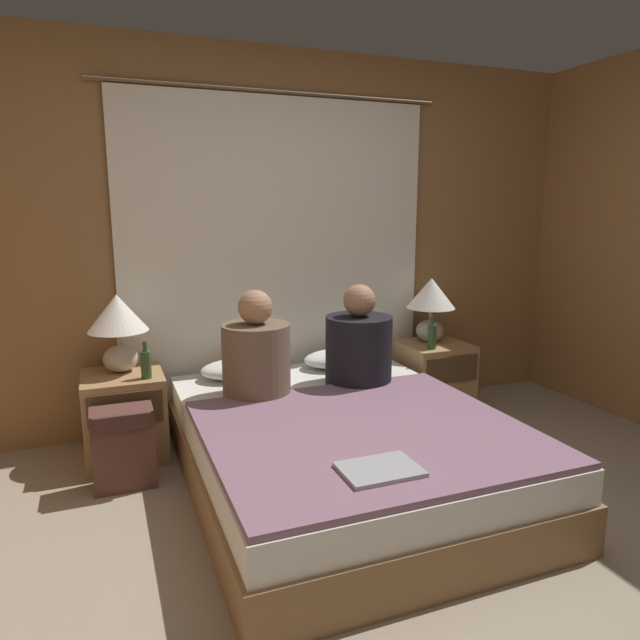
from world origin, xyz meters
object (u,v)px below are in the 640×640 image
Objects in this scene: nightstand_left at (125,416)px; beer_bottle_on_right_stand at (432,336)px; bed at (341,449)px; lamp_left at (118,322)px; person_left_in_bed at (256,355)px; person_right_in_bed at (359,346)px; nightstand_right at (433,378)px; beer_bottle_on_left_stand at (146,364)px; backpack_on_floor at (123,443)px; lamp_right at (431,300)px; pillow_left at (240,369)px; laptop_on_bed at (380,469)px; pillow_right at (340,358)px.

nightstand_left is 2.06m from beer_bottle_on_right_stand.
lamp_left reaches higher than bed.
person_left_in_bed is 0.65m from person_right_in_bed.
nightstand_right is 0.83× the size of person_right_in_bed.
beer_bottle_on_left_stand is at bearing -176.38° from nightstand_right.
person_right_in_bed reaches higher than backpack_on_floor.
lamp_right is at bearing 16.01° from person_left_in_bed.
pillow_left is at bearing -1.30° from lamp_left.
person_right_in_bed is 0.69m from beer_bottle_on_right_stand.
laptop_on_bed is at bearing -128.79° from nightstand_right.
beer_bottle_on_left_stand is 0.69× the size of laptop_on_bed.
nightstand_right is 1.11× the size of lamp_left.
pillow_right is at bearing -0.66° from lamp_left.
nightstand_right is 1.62× the size of laptop_on_bed.
pillow_left is 0.89m from backpack_on_floor.
backpack_on_floor is at bearing -168.11° from lamp_right.
nightstand_right is 2.36× the size of beer_bottle_on_left_stand.
pillow_left is 2.32× the size of beer_bottle_on_left_stand.
nightstand_right is at bearing 35.99° from bed.
pillow_right is (1.41, 0.05, 0.20)m from nightstand_left.
bed is 3.31× the size of person_right_in_bed.
lamp_right is (2.13, 0.07, 0.56)m from nightstand_left.
lamp_right is at bearing 1.30° from pillow_right.
lamp_right is at bearing 1.88° from nightstand_left.
backpack_on_floor is (-0.75, -0.44, -0.22)m from pillow_left.
nightstand_left is 1.62× the size of laptop_on_bed.
pillow_right is at bearing 175.75° from nightstand_right.
person_right_in_bed is (-0.76, -0.33, 0.38)m from nightstand_right.
nightstand_left is 0.89m from person_left_in_bed.
person_right_in_bed is at bearing -9.47° from beer_bottle_on_left_stand.
nightstand_left is at bearing 121.36° from laptop_on_bed.
person_right_in_bed is at bearing -156.25° from nightstand_right.
person_right_in_bed is (1.37, -0.40, -0.17)m from lamp_left.
nightstand_right is 1.94m from laptop_on_bed.
beer_bottle_on_left_stand is at bearing 119.73° from laptop_on_bed.
pillow_left is 0.81× the size of person_right_in_bed.
lamp_right is 0.75× the size of person_left_in_bed.
pillow_right is (1.41, -0.02, -0.36)m from lamp_left.
pillow_left reaches higher than laptop_on_bed.
person_right_in_bed is 2.85× the size of beer_bottle_on_left_stand.
person_left_in_bed is at bearing -29.13° from lamp_left.
backpack_on_floor is (-1.40, -0.05, -0.40)m from person_right_in_bed.
bed is 1.23m from beer_bottle_on_right_stand.
nightstand_left is at bearing -90.00° from lamp_left.
pillow_left and pillow_right have the same top height.
pillow_right reaches higher than laptop_on_bed.
beer_bottle_on_right_stand reaches higher than nightstand_right.
nightstand_left is 1.02× the size of pillow_right.
person_left_in_bed reaches higher than beer_bottle_on_right_stand.
beer_bottle_on_right_stand is 0.53× the size of backpack_on_floor.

